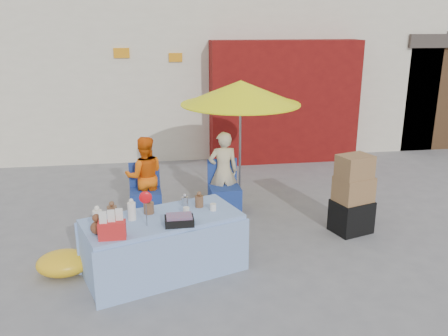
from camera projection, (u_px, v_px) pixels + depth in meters
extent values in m
plane|color=slate|center=(207.00, 254.00, 6.33)|extent=(80.00, 80.00, 0.00)
cube|color=silver|center=(174.00, 50.00, 12.27)|extent=(12.00, 5.00, 4.50)
cube|color=maroon|center=(284.00, 102.00, 10.23)|extent=(3.20, 0.60, 2.60)
cube|color=#4C331E|center=(422.00, 91.00, 12.58)|extent=(2.60, 3.00, 2.40)
cube|color=#3F3833|center=(429.00, 38.00, 12.18)|extent=(2.80, 3.20, 0.30)
cube|color=orange|center=(122.00, 53.00, 9.69)|extent=(0.32, 0.04, 0.20)
cube|color=orange|center=(176.00, 57.00, 9.88)|extent=(0.28, 0.04, 0.18)
cube|color=#91B1E8|center=(163.00, 245.00, 5.77)|extent=(2.02, 1.39, 0.73)
cube|color=#91B1E8|center=(177.00, 262.00, 5.42)|extent=(1.80, 0.66, 0.68)
cube|color=#91B1E8|center=(152.00, 233.00, 6.14)|extent=(1.80, 0.66, 0.68)
cylinder|color=white|center=(98.00, 218.00, 5.43)|extent=(0.14, 0.14, 0.18)
cylinder|color=brown|center=(112.00, 212.00, 5.60)|extent=(0.15, 0.15, 0.16)
cylinder|color=white|center=(132.00, 211.00, 5.56)|extent=(0.12, 0.12, 0.21)
cylinder|color=brown|center=(149.00, 208.00, 5.76)|extent=(0.16, 0.16, 0.14)
cylinder|color=#B2B2B7|center=(185.00, 201.00, 6.00)|extent=(0.11, 0.11, 0.12)
cylinder|color=brown|center=(199.00, 201.00, 5.96)|extent=(0.14, 0.14, 0.15)
cylinder|color=white|center=(186.00, 211.00, 5.74)|extent=(0.10, 0.10, 0.09)
cylinder|color=white|center=(213.00, 207.00, 5.85)|extent=(0.10, 0.10, 0.09)
sphere|color=brown|center=(97.00, 228.00, 5.20)|extent=(0.15, 0.15, 0.15)
ellipsoid|color=red|center=(146.00, 197.00, 5.33)|extent=(0.15, 0.10, 0.15)
cube|color=red|center=(112.00, 230.00, 5.08)|extent=(0.32, 0.23, 0.19)
cube|color=black|center=(179.00, 221.00, 5.45)|extent=(0.39, 0.33, 0.09)
cube|color=navy|center=(146.00, 204.00, 7.43)|extent=(0.50, 0.48, 0.45)
cube|color=navy|center=(144.00, 174.00, 7.51)|extent=(0.48, 0.06, 0.40)
cube|color=navy|center=(225.00, 200.00, 7.61)|extent=(0.50, 0.48, 0.45)
cube|color=navy|center=(222.00, 171.00, 7.69)|extent=(0.48, 0.06, 0.40)
imported|color=orange|center=(145.00, 176.00, 7.45)|extent=(0.64, 0.51, 1.28)
imported|color=beige|center=(223.00, 171.00, 7.63)|extent=(0.49, 0.33, 1.31)
cylinder|color=gray|center=(240.00, 148.00, 7.71)|extent=(0.04, 0.04, 2.00)
cone|color=#FAFF0D|center=(241.00, 92.00, 7.44)|extent=(1.90, 1.90, 0.38)
cylinder|color=#FAFF0D|center=(240.00, 104.00, 7.50)|extent=(1.90, 1.90, 0.02)
cube|color=black|center=(351.00, 216.00, 6.94)|extent=(0.63, 0.57, 0.48)
cube|color=olive|center=(354.00, 189.00, 6.81)|extent=(0.59, 0.52, 0.36)
cube|color=olive|center=(355.00, 166.00, 6.69)|extent=(0.54, 0.47, 0.33)
ellipsoid|color=yellow|center=(64.00, 263.00, 5.78)|extent=(0.78, 0.70, 0.29)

